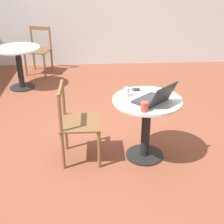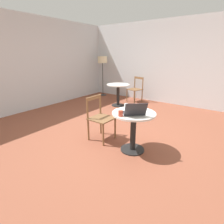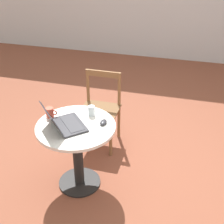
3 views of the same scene
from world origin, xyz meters
name	(u,v)px [view 3 (image 3 of 3)]	position (x,y,z in m)	size (l,w,h in m)	color
ground_plane	(116,157)	(0.00, 0.00, 0.00)	(16.00, 16.00, 0.00)	brown
cafe_table_near	(77,142)	(-0.26, -0.49, 0.52)	(0.73, 0.73, 0.71)	black
chair_near_back	(100,110)	(-0.25, 0.26, 0.44)	(0.43, 0.43, 0.87)	brown
laptop	(64,123)	(-0.35, -0.54, 0.76)	(0.47, 0.48, 0.23)	#2D2D33
mouse	(103,122)	(-0.02, -0.40, 0.72)	(0.06, 0.10, 0.03)	#2D2D33
mug	(50,112)	(-0.54, -0.41, 0.76)	(0.11, 0.07, 0.10)	#C64C38
drinking_glass	(92,111)	(-0.17, -0.28, 0.76)	(0.07, 0.07, 0.10)	silver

